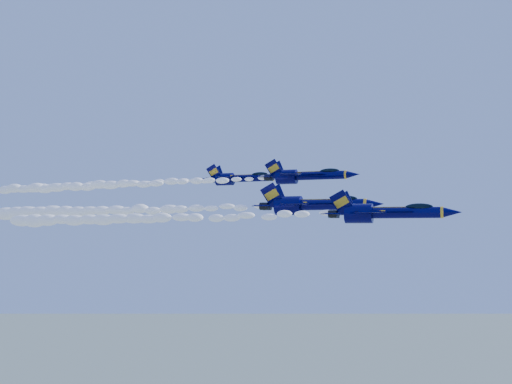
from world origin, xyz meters
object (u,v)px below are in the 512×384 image
(jet_fourth, at_px, (240,178))
(jet_lead, at_px, (385,212))
(jet_second, at_px, (312,204))
(jet_third, at_px, (305,176))

(jet_fourth, bearing_deg, jet_lead, -42.58)
(jet_second, bearing_deg, jet_third, 110.62)
(jet_lead, bearing_deg, jet_second, 137.98)
(jet_fourth, bearing_deg, jet_second, -42.94)
(jet_second, bearing_deg, jet_lead, -42.02)
(jet_second, xyz_separation_m, jet_third, (-3.89, 10.34, 5.27))
(jet_lead, distance_m, jet_fourth, 41.17)
(jet_lead, height_order, jet_third, jet_third)
(jet_second, distance_m, jet_fourth, 25.46)
(jet_second, xyz_separation_m, jet_fourth, (-18.14, 16.88, 5.85))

